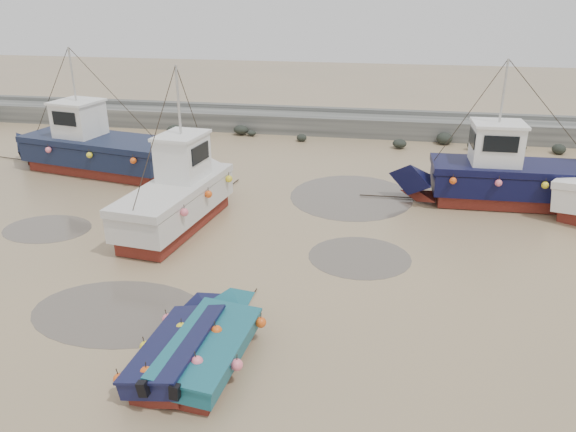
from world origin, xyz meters
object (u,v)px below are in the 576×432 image
dinghy_2 (212,340)px  cabin_boat_1 (183,191)px  cabin_boat_0 (90,147)px  person (168,228)px  dinghy_1 (186,341)px  cabin_boat_2 (500,175)px

dinghy_2 → cabin_boat_1: cabin_boat_1 is taller
dinghy_2 → cabin_boat_0: cabin_boat_0 is taller
cabin_boat_0 → person: (6.76, -6.49, -1.30)m
dinghy_1 → dinghy_2: size_ratio=0.95×
dinghy_2 → dinghy_1: bearing=-160.6°
cabin_boat_1 → person: cabin_boat_1 is taller
dinghy_1 → person: (-3.73, 7.99, -0.55)m
cabin_boat_0 → cabin_boat_1: (7.22, -5.84, 0.06)m
cabin_boat_0 → person: size_ratio=6.25×
dinghy_2 → cabin_boat_1: bearing=119.1°
cabin_boat_1 → person: size_ratio=5.24×
dinghy_1 → cabin_boat_2: (9.55, 13.32, 0.78)m
dinghy_1 → person: size_ratio=3.11×
dinghy_1 → cabin_boat_1: size_ratio=0.59×
cabin_boat_0 → cabin_boat_1: 9.28m
cabin_boat_1 → person: bearing=-117.9°
dinghy_2 → person: (-4.37, 7.81, -0.55)m
dinghy_1 → dinghy_2: bearing=17.8°
dinghy_2 → cabin_boat_2: cabin_boat_2 is taller
dinghy_2 → cabin_boat_0: (-11.13, 14.30, 0.75)m
person → dinghy_1: bearing=70.4°
cabin_boat_1 → dinghy_1: bearing=-62.1°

